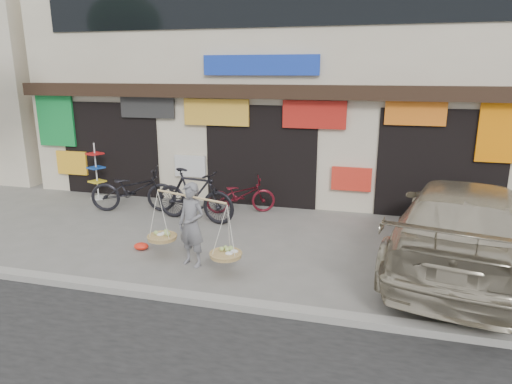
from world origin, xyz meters
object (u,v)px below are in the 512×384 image
(bike_0, at_px, (133,189))
(suv, at_px, (464,225))
(bike_2, at_px, (241,195))
(street_vendor, at_px, (192,228))
(display_rack, at_px, (97,176))
(bike_1, at_px, (194,195))

(bike_0, bearing_deg, suv, -116.96)
(bike_0, height_order, bike_2, bike_0)
(street_vendor, xyz_separation_m, display_rack, (-4.43, 3.64, -0.09))
(bike_0, height_order, suv, suv)
(bike_1, bearing_deg, display_rack, 80.83)
(bike_1, xyz_separation_m, display_rack, (-3.47, 1.18, -0.00))
(bike_1, xyz_separation_m, bike_2, (0.88, 0.95, -0.18))
(street_vendor, xyz_separation_m, suv, (4.87, 1.20, 0.09))
(bike_1, bearing_deg, bike_0, 88.73)
(street_vendor, bearing_deg, bike_2, 110.03)
(bike_0, bearing_deg, display_rack, 47.88)
(suv, bearing_deg, display_rack, -2.39)
(street_vendor, bearing_deg, bike_1, 130.13)
(bike_1, xyz_separation_m, suv, (5.82, -1.25, 0.17))
(bike_2, relative_size, suv, 0.30)
(display_rack, bearing_deg, bike_2, -3.08)
(display_rack, bearing_deg, suv, -14.70)
(bike_1, distance_m, bike_2, 1.31)
(suv, bearing_deg, bike_2, -11.73)
(bike_1, relative_size, display_rack, 1.34)
(suv, xyz_separation_m, display_rack, (-9.29, 2.44, -0.17))
(bike_2, bearing_deg, bike_1, 115.55)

